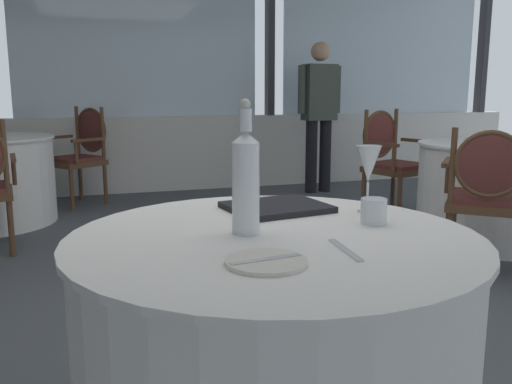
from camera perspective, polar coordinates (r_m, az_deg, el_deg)
name	(u,v)px	position (r m, az deg, el deg)	size (l,w,h in m)	color
ground_plane	(227,320)	(2.84, -3.03, -13.16)	(12.96, 12.96, 0.00)	#4C5156
window_wall_far	(141,91)	(6.29, -11.92, 10.32)	(9.66, 0.14, 2.85)	silver
foreground_table	(273,362)	(1.63, 1.83, -17.34)	(1.13, 1.13, 0.75)	white
side_plate	(266,262)	(1.25, 1.06, -7.28)	(0.19, 0.19, 0.01)	silver
butter_knife	(266,259)	(1.25, 1.06, -7.05)	(0.17, 0.02, 0.00)	silver
dinner_fork	(345,250)	(1.36, 9.28, -5.96)	(0.19, 0.02, 0.00)	silver
water_bottle	(246,180)	(1.48, -1.08, 1.31)	(0.08, 0.08, 0.37)	white
wine_glass	(369,165)	(1.77, 11.67, 2.75)	(0.08, 0.08, 0.22)	white
water_tumbler	(374,211)	(1.64, 12.17, -1.96)	(0.08, 0.08, 0.08)	white
menu_book	(276,207)	(1.79, 2.15, -1.58)	(0.31, 0.26, 0.02)	black
background_table_0	(489,193)	(4.50, 23.11, -0.06)	(1.07, 1.07, 0.75)	white
dining_chair_0_0	(488,190)	(3.53, 23.07, 0.17)	(0.66, 0.65, 0.93)	brown
dining_chair_0_2	(390,155)	(5.02, 13.79, 3.77)	(0.63, 0.58, 0.97)	brown
dining_chair_1_0	(82,148)	(5.78, -17.72, 4.35)	(0.65, 0.66, 0.98)	brown
diner_person_0	(319,108)	(6.18, 6.62, 8.70)	(0.53, 0.24, 1.66)	black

